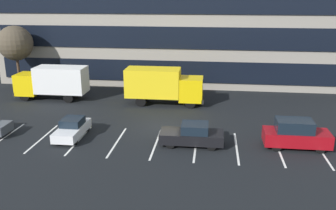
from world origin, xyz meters
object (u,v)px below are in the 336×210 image
at_px(box_truck_yellow, 53,81).
at_px(bare_tree, 15,43).
at_px(sedan_white, 72,128).
at_px(suv_maroon, 296,134).
at_px(box_truck_yellow_all, 163,84).
at_px(sedan_black, 192,135).

xyz_separation_m(box_truck_yellow, bare_tree, (-5.24, 3.19, 3.18)).
xyz_separation_m(sedan_white, suv_maroon, (15.82, 0.04, 0.30)).
distance_m(sedan_white, bare_tree, 17.06).
distance_m(box_truck_yellow_all, sedan_black, 10.05).
distance_m(sedan_white, sedan_black, 8.83).
bearing_deg(bare_tree, sedan_black, -33.48).
bearing_deg(sedan_white, bare_tree, 130.57).
relative_size(sedan_white, bare_tree, 0.57).
xyz_separation_m(box_truck_yellow, sedan_white, (5.49, -9.34, -1.18)).
bearing_deg(bare_tree, box_truck_yellow, -31.30).
relative_size(box_truck_yellow, bare_tree, 1.03).
bearing_deg(box_truck_yellow_all, sedan_black, -70.46).
xyz_separation_m(sedan_white, sedan_black, (8.82, -0.40, 0.08)).
bearing_deg(sedan_white, sedan_black, -2.57).
height_order(box_truck_yellow_all, sedan_white, box_truck_yellow_all).
bearing_deg(sedan_black, sedan_white, 177.43).
bearing_deg(suv_maroon, sedan_black, -176.41).
relative_size(box_truck_yellow, sedan_white, 1.81).
bearing_deg(box_truck_yellow, box_truck_yellow_all, -1.73).
distance_m(box_truck_yellow_all, sedan_white, 10.62).
distance_m(suv_maroon, bare_tree, 29.62).
height_order(box_truck_yellow, bare_tree, bare_tree).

